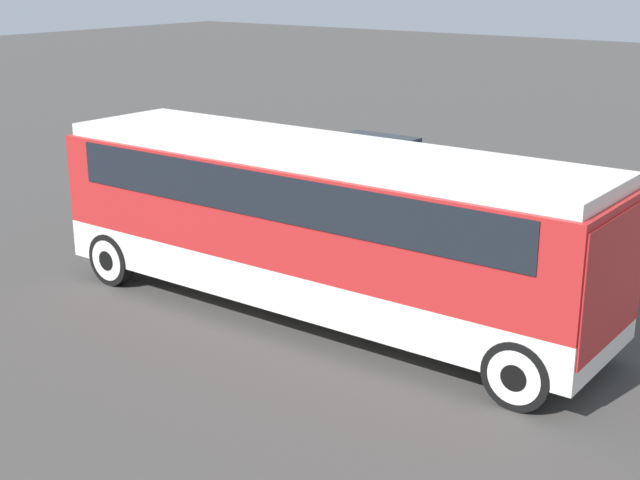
{
  "coord_description": "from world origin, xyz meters",
  "views": [
    {
      "loc": [
        8.67,
        -11.58,
        5.83
      ],
      "look_at": [
        0.0,
        0.0,
        1.35
      ],
      "focal_mm": 50.0,
      "sensor_mm": 36.0,
      "label": 1
    }
  ],
  "objects_px": {
    "parked_car_near": "(375,164)",
    "parked_car_mid": "(616,218)",
    "tour_bus": "(325,215)",
    "parked_car_far": "(329,192)"
  },
  "relations": [
    {
      "from": "parked_car_mid",
      "to": "parked_car_far",
      "type": "distance_m",
      "value": 6.39
    },
    {
      "from": "tour_bus",
      "to": "parked_car_mid",
      "type": "relative_size",
      "value": 2.48
    },
    {
      "from": "parked_car_near",
      "to": "parked_car_far",
      "type": "height_order",
      "value": "parked_car_far"
    },
    {
      "from": "parked_car_near",
      "to": "parked_car_mid",
      "type": "bearing_deg",
      "value": -10.65
    },
    {
      "from": "tour_bus",
      "to": "parked_car_far",
      "type": "bearing_deg",
      "value": 125.43
    },
    {
      "from": "tour_bus",
      "to": "parked_car_mid",
      "type": "xyz_separation_m",
      "value": [
        2.7,
        6.76,
        -1.11
      ]
    },
    {
      "from": "parked_car_mid",
      "to": "tour_bus",
      "type": "bearing_deg",
      "value": -111.78
    },
    {
      "from": "parked_car_near",
      "to": "parked_car_far",
      "type": "distance_m",
      "value": 3.48
    },
    {
      "from": "parked_car_near",
      "to": "parked_car_mid",
      "type": "relative_size",
      "value": 0.99
    },
    {
      "from": "parked_car_near",
      "to": "parked_car_far",
      "type": "bearing_deg",
      "value": -74.48
    }
  ]
}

